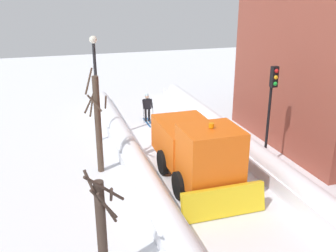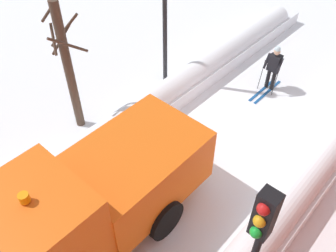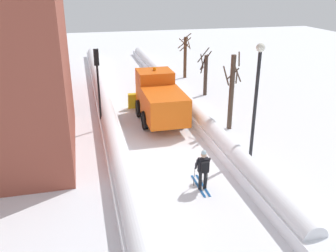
{
  "view_description": "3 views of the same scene",
  "coord_description": "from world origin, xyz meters",
  "views": [
    {
      "loc": [
        5.96,
        19.13,
        7.77
      ],
      "look_at": [
        0.96,
        3.19,
        1.73
      ],
      "focal_mm": 40.46,
      "sensor_mm": 36.0,
      "label": 1
    },
    {
      "loc": [
        -3.99,
        8.1,
        8.42
      ],
      "look_at": [
        0.72,
        2.89,
        1.73
      ],
      "focal_mm": 38.53,
      "sensor_mm": 36.0,
      "label": 2
    },
    {
      "loc": [
        -4.0,
        -14.84,
        8.1
      ],
      "look_at": [
        -0.1,
        1.1,
        1.48
      ],
      "focal_mm": 38.19,
      "sensor_mm": 36.0,
      "label": 3
    }
  ],
  "objects": [
    {
      "name": "street_lamp",
      "position": [
        3.77,
        -0.34,
        3.52
      ],
      "size": [
        0.4,
        0.4,
        5.61
      ],
      "color": "black",
      "rests_on": "ground"
    },
    {
      "name": "bare_tree_mid",
      "position": [
        5.06,
        10.26,
        1.7
      ],
      "size": [
        1.05,
        1.0,
        3.56
      ],
      "color": "#3B2D25",
      "rests_on": "ground"
    },
    {
      "name": "snowbank_left",
      "position": [
        -2.71,
        10.0,
        0.5
      ],
      "size": [
        1.1,
        36.0,
        1.1
      ],
      "color": "white",
      "rests_on": "ground"
    },
    {
      "name": "ground_plane",
      "position": [
        0.0,
        10.0,
        0.0
      ],
      "size": [
        80.0,
        80.0,
        0.0
      ],
      "primitive_type": "plane",
      "color": "white"
    },
    {
      "name": "snowbank_right",
      "position": [
        2.71,
        10.0,
        0.43
      ],
      "size": [
        1.1,
        36.0,
        1.0
      ],
      "color": "white",
      "rests_on": "ground"
    },
    {
      "name": "bare_tree_near",
      "position": [
        4.23,
        3.43,
        2.31
      ],
      "size": [
        1.04,
        1.2,
        4.66
      ],
      "color": "#48372C",
      "rests_on": "ground"
    },
    {
      "name": "plow_truck",
      "position": [
        0.48,
        5.64,
        1.48
      ],
      "size": [
        3.2,
        5.98,
        3.12
      ],
      "color": "orange",
      "rests_on": "ground"
    },
    {
      "name": "skier",
      "position": [
        0.49,
        -2.59,
        1.0
      ],
      "size": [
        0.62,
        1.8,
        1.81
      ],
      "color": "black",
      "rests_on": "ground"
    },
    {
      "name": "traffic_light_pole",
      "position": [
        -3.17,
        5.22,
        3.28
      ],
      "size": [
        0.28,
        0.42,
        4.7
      ],
      "color": "black",
      "rests_on": "ground"
    }
  ]
}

